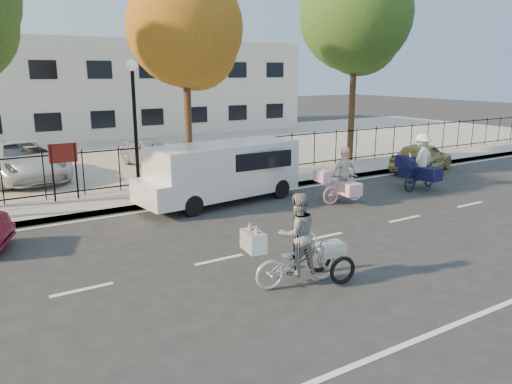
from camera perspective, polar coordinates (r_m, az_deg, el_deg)
ground at (r=11.32m, az=-4.19°, el=-7.74°), size 120.00×120.00×0.00m
road_markings at (r=11.32m, az=-4.19°, el=-7.71°), size 60.00×9.52×0.01m
curb at (r=15.73m, az=-12.85°, el=-1.60°), size 60.00×0.10×0.15m
sidewalk at (r=16.69m, az=-14.05°, el=-0.79°), size 60.00×2.20×0.15m
parking_lot at (r=25.16m, az=-20.43°, el=3.53°), size 60.00×15.60×0.15m
iron_fence at (r=17.55m, az=-15.33°, el=2.59°), size 58.00×0.06×1.50m
building at (r=34.71m, az=-24.35°, el=10.61°), size 34.00×10.00×6.00m
lamppost at (r=17.05m, az=-13.77°, el=9.88°), size 0.36×0.36×4.33m
street_sign at (r=16.65m, az=-21.13°, el=3.38°), size 0.85×0.06×1.80m
zebra_trike at (r=9.84m, az=4.75°, el=-6.61°), size 2.19×0.99×1.87m
unicorn_bike at (r=16.09m, az=9.92°, el=1.10°), size 1.83×1.28×1.84m
bull_bike at (r=18.66m, az=18.24°, el=2.70°), size 2.19×1.52×1.99m
white_van at (r=15.98m, az=-3.96°, el=2.51°), size 5.49×2.36×1.89m
gold_sedan at (r=22.11m, az=18.43°, el=3.82°), size 3.86×2.36×1.23m
lot_car_b at (r=20.66m, az=-25.19°, el=3.33°), size 3.11×5.55×1.47m
lot_car_d at (r=21.85m, az=-12.07°, el=4.50°), size 1.86×3.72×1.22m
tree_mid at (r=19.23m, az=-7.76°, el=17.44°), size 4.23×4.23×7.76m
tree_east at (r=23.21m, az=11.50°, el=18.64°), size 4.86×4.86×8.91m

